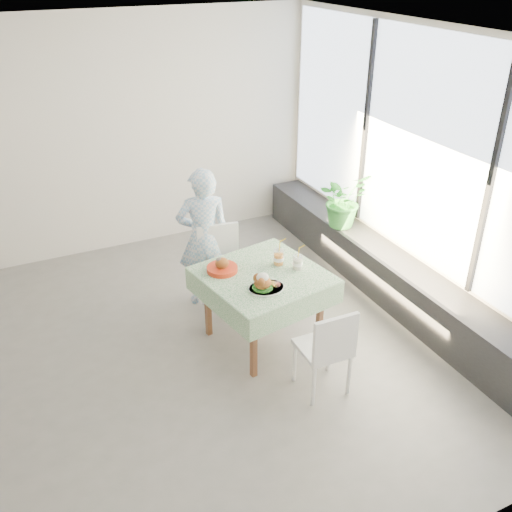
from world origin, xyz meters
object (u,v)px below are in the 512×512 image
cafe_table (263,300)px  chair_far (223,287)px  potted_plant (343,200)px  chair_near (323,364)px  main_dish (264,284)px  diner (204,238)px  juice_cup_orange (279,258)px

cafe_table → chair_far: (-0.14, 0.64, -0.18)m
chair_far → potted_plant: 1.77m
potted_plant → chair_near: bearing=-126.6°
chair_far → main_dish: size_ratio=2.80×
chair_far → diner: size_ratio=0.61×
chair_near → diner: diner is taller
chair_far → chair_near: size_ratio=1.09×
chair_far → main_dish: 1.03m
chair_far → diner: bearing=109.9°
main_dish → diner: bearing=96.2°
chair_near → diner: 1.85m
main_dish → potted_plant: bearing=37.4°
chair_near → main_dish: 0.84m
chair_near → potted_plant: 2.35m
potted_plant → cafe_table: bearing=-146.7°
potted_plant → chair_far: bearing=-168.2°
chair_far → juice_cup_orange: bearing=-57.1°
chair_far → potted_plant: potted_plant is taller
juice_cup_orange → potted_plant: bearing=34.4°
chair_near → juice_cup_orange: (0.06, 0.94, 0.55)m
chair_far → potted_plant: size_ratio=1.43×
cafe_table → juice_cup_orange: 0.42m
cafe_table → diner: diner is taller
chair_far → main_dish: chair_far is taller
cafe_table → potted_plant: bearing=33.3°
chair_far → potted_plant: bearing=11.8°
cafe_table → chair_far: size_ratio=1.32×
cafe_table → juice_cup_orange: bearing=25.2°
chair_far → main_dish: bearing=-87.9°
cafe_table → potted_plant: 1.84m
diner → cafe_table: bearing=119.4°
cafe_table → chair_near: 0.88m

